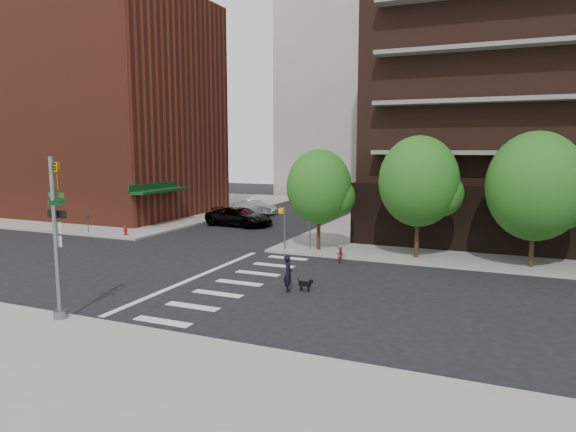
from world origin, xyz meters
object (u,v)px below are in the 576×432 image
Objects in this scene: scooter at (341,253)px; traffic_signal at (57,251)px; parked_car_maroon at (243,216)px; fire_hydrant at (126,230)px; parked_car_black at (239,217)px; dog_walker at (288,274)px; parked_car_silver at (254,207)px.

traffic_signal is at bearing -129.21° from scooter.
traffic_signal is 15.60m from scooter.
parked_car_maroon is (-5.03, 23.86, -1.97)m from traffic_signal.
fire_hydrant is 0.40× the size of scooter.
parked_car_maroon is at bearing 101.90° from traffic_signal.
dog_walker is at bearing -139.80° from parked_car_black.
parked_car_silver reaches higher than scooter.
parked_car_maroon is at bearing -166.58° from parked_car_silver.
parked_car_maroon is (5.00, 8.57, 0.18)m from fire_hydrant.
traffic_signal reaches higher than parked_car_black.
traffic_signal is 1.19× the size of parked_car_maroon.
dog_walker is (11.29, -16.20, 0.06)m from parked_car_black.
fire_hydrant is (-10.03, 15.29, -2.15)m from traffic_signal.
traffic_signal is at bearing -162.38° from parked_car_black.
parked_car_black reaches higher than parked_car_silver.
fire_hydrant is 15.12m from parked_car_silver.
fire_hydrant is at bearing 39.56° from dog_walker.
parked_car_maroon is (0.04, 0.63, -0.04)m from parked_car_black.
parked_car_black is 14.83m from scooter.
parked_car_black is 3.02× the size of scooter.
fire_hydrant is 0.13× the size of parked_car_black.
traffic_signal is at bearing -174.01° from parked_car_maroon.
parked_car_silver is (-2.13, 6.28, -0.03)m from parked_car_maroon.
fire_hydrant is 0.17× the size of parked_car_silver.
parked_car_maroon is at bearing 10.27° from dog_walker.
parked_car_silver is at bearing 116.10° from scooter.
dog_walker reaches higher than scooter.
traffic_signal is 1.08× the size of parked_car_black.
dog_walker is at bearing -155.25° from parked_car_silver.
parked_car_silver is at bearing 6.59° from dog_walker.
parked_car_silver is 2.55× the size of dog_walker.
fire_hydrant is 18.24m from dog_walker.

